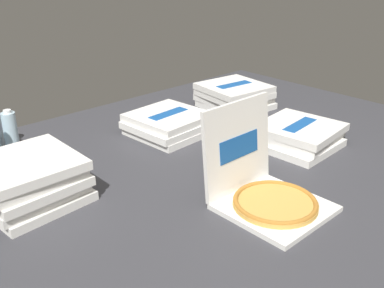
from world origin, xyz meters
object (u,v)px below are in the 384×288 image
at_px(pizza_stack_left_near, 27,181).
at_px(pizza_stack_center_near, 297,135).
at_px(open_pizza_box, 265,189).
at_px(pizza_stack_right_far, 235,96).
at_px(pizza_stack_center_far, 168,124).
at_px(water_bottle_4, 11,133).

bearing_deg(pizza_stack_left_near, pizza_stack_center_near, -17.75).
bearing_deg(pizza_stack_left_near, open_pizza_box, -44.56).
bearing_deg(pizza_stack_right_far, pizza_stack_left_near, -171.26).
bearing_deg(open_pizza_box, pizza_stack_center_far, 76.10).
height_order(open_pizza_box, water_bottle_4, open_pizza_box).
distance_m(pizza_stack_center_near, pizza_stack_center_far, 0.70).
relative_size(open_pizza_box, water_bottle_4, 1.81).
xyz_separation_m(pizza_stack_center_far, water_bottle_4, (-0.74, 0.32, 0.05)).
relative_size(pizza_stack_left_near, pizza_stack_center_far, 1.01).
xyz_separation_m(pizza_stack_left_near, pizza_stack_center_near, (1.27, -0.41, -0.04)).
distance_m(pizza_stack_right_far, water_bottle_4, 1.37).
xyz_separation_m(open_pizza_box, pizza_stack_left_near, (-0.68, 0.67, 0.02)).
bearing_deg(pizza_stack_center_near, pizza_stack_center_far, 123.67).
distance_m(pizza_stack_center_far, water_bottle_4, 0.81).
relative_size(open_pizza_box, pizza_stack_left_near, 1.00).
height_order(open_pizza_box, pizza_stack_right_far, open_pizza_box).
distance_m(open_pizza_box, pizza_stack_center_far, 0.87).
bearing_deg(water_bottle_4, pizza_stack_center_far, -23.63).
distance_m(pizza_stack_center_near, water_bottle_4, 1.45).
xyz_separation_m(open_pizza_box, pizza_stack_center_near, (0.60, 0.26, -0.01)).
xyz_separation_m(pizza_stack_right_far, water_bottle_4, (-1.35, 0.27, 0.03)).
bearing_deg(pizza_stack_right_far, open_pizza_box, -132.22).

